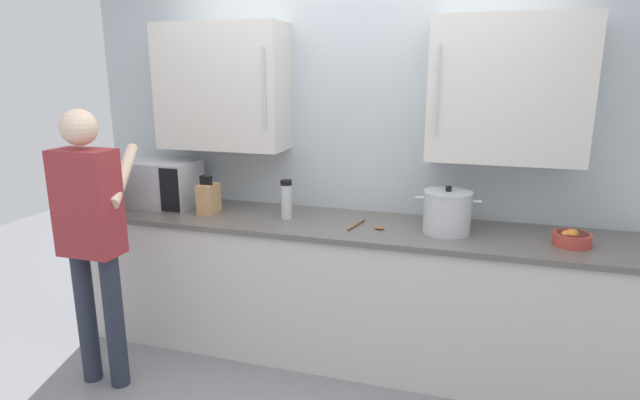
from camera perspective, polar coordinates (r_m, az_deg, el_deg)
name	(u,v)px	position (r m, az deg, el deg)	size (l,w,h in m)	color
back_wall_tiled	(358,127)	(3.47, 4.19, 8.05)	(3.92, 0.44, 2.75)	#B2BCC1
counter_unit	(344,290)	(3.44, 2.67, -9.84)	(3.58, 0.68, 0.91)	beige
microwave_oven	(157,183)	(3.84, -17.51, 1.75)	(0.51, 0.70, 0.32)	#B7BABF
knife_block	(209,198)	(3.55, -12.19, 0.17)	(0.11, 0.15, 0.27)	tan
thermos_flask	(286,199)	(3.35, -3.72, 0.08)	(0.08, 0.08, 0.25)	#B7BABF
stock_pot	(447,212)	(3.14, 13.85, -1.28)	(0.38, 0.28, 0.28)	#B7BABF
wooden_spoon	(367,226)	(3.19, 5.23, -2.87)	(0.22, 0.24, 0.02)	brown
fruit_bowl	(572,238)	(3.17, 26.01, -3.76)	(0.20, 0.20, 0.10)	#AD3D33
person_figure	(91,227)	(3.22, -23.98, -2.73)	(0.44, 0.60, 1.65)	#282D3D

